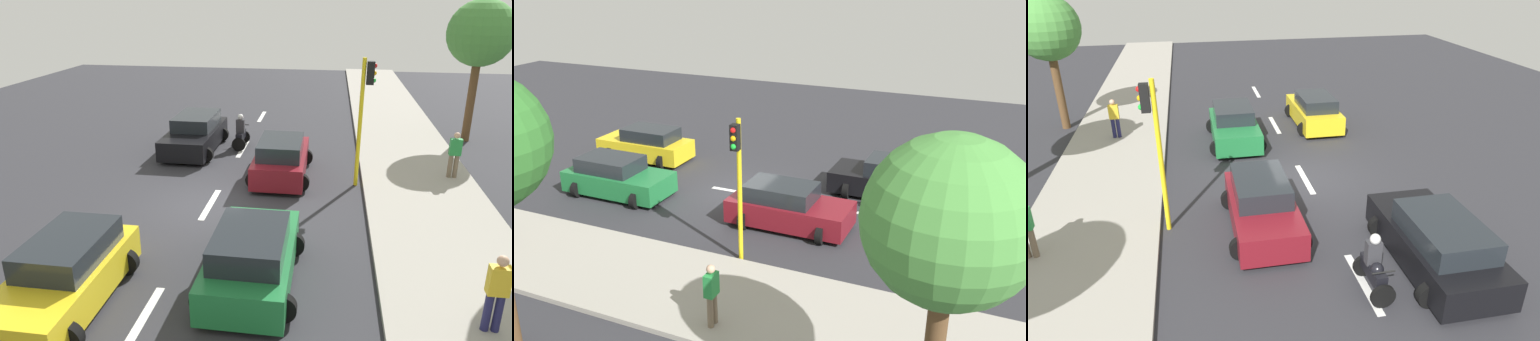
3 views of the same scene
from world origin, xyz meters
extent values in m
cube|color=#2D2D33|center=(0.00, 0.00, -0.05)|extent=(40.00, 60.00, 0.10)
cube|color=#9E998E|center=(7.00, 0.00, 0.07)|extent=(4.00, 60.00, 0.15)
cube|color=white|center=(0.00, -12.00, 0.01)|extent=(0.20, 2.40, 0.01)
cube|color=white|center=(0.00, -6.00, 0.01)|extent=(0.20, 2.40, 0.01)
cube|color=white|center=(0.00, 0.00, 0.01)|extent=(0.20, 2.40, 0.01)
cube|color=white|center=(0.00, 6.00, 0.01)|extent=(0.20, 2.40, 0.01)
cube|color=black|center=(-2.03, 5.56, 0.56)|extent=(1.92, 4.60, 0.80)
cube|color=#1E2328|center=(-2.03, 5.93, 1.24)|extent=(1.62, 2.57, 0.56)
cylinder|color=black|center=(-1.18, 4.05, 0.32)|extent=(0.64, 0.22, 0.64)
cylinder|color=black|center=(-2.89, 4.05, 0.32)|extent=(0.64, 0.22, 0.64)
cylinder|color=black|center=(-1.18, 7.08, 0.32)|extent=(0.64, 0.22, 0.64)
cylinder|color=black|center=(-2.89, 7.08, 0.32)|extent=(0.64, 0.22, 0.64)
cube|color=#1E7238|center=(2.08, -4.18, 0.56)|extent=(1.88, 4.14, 0.80)
cube|color=#1E2328|center=(2.08, -4.52, 1.24)|extent=(1.58, 2.32, 0.56)
cylinder|color=black|center=(1.25, -2.82, 0.32)|extent=(0.64, 0.22, 0.64)
cylinder|color=black|center=(2.91, -2.82, 0.32)|extent=(0.64, 0.22, 0.64)
cylinder|color=black|center=(1.25, -5.55, 0.32)|extent=(0.64, 0.22, 0.64)
cylinder|color=black|center=(2.91, -5.55, 0.32)|extent=(0.64, 0.22, 0.64)
cube|color=maroon|center=(2.02, 2.98, 0.56)|extent=(1.82, 4.21, 0.80)
cube|color=#1E2328|center=(2.02, 2.64, 1.24)|extent=(1.53, 2.36, 0.56)
cylinder|color=black|center=(1.22, 4.36, 0.32)|extent=(0.64, 0.22, 0.64)
cylinder|color=black|center=(2.82, 4.36, 0.32)|extent=(0.64, 0.22, 0.64)
cylinder|color=black|center=(1.22, 1.59, 0.32)|extent=(0.64, 0.22, 0.64)
cylinder|color=black|center=(2.82, 1.59, 0.32)|extent=(0.64, 0.22, 0.64)
cube|color=yellow|center=(-1.81, -5.70, 0.56)|extent=(1.77, 4.18, 0.80)
cube|color=#1E2328|center=(-1.81, -5.36, 1.24)|extent=(1.49, 2.34, 0.56)
cylinder|color=black|center=(-1.04, -7.08, 0.32)|extent=(0.64, 0.22, 0.64)
cylinder|color=black|center=(-2.59, -7.08, 0.32)|extent=(0.64, 0.22, 0.64)
cylinder|color=black|center=(-1.04, -4.32, 0.32)|extent=(0.64, 0.22, 0.64)
cylinder|color=black|center=(-2.59, -4.32, 0.32)|extent=(0.64, 0.22, 0.64)
cylinder|color=black|center=(-0.12, 6.90, 0.30)|extent=(0.60, 0.10, 0.60)
cylinder|color=black|center=(-0.12, 5.70, 0.30)|extent=(0.60, 0.10, 0.60)
cube|color=black|center=(-0.12, 6.25, 0.55)|extent=(0.28, 1.10, 0.36)
sphere|color=black|center=(-0.12, 6.45, 0.73)|extent=(0.32, 0.32, 0.32)
cylinder|color=black|center=(-0.12, 6.80, 0.90)|extent=(0.55, 0.04, 0.04)
cube|color=#333338|center=(-0.12, 6.15, 1.00)|extent=(0.36, 0.24, 0.60)
sphere|color=silver|center=(-0.12, 6.20, 1.40)|extent=(0.26, 0.26, 0.26)
cylinder|color=#72604C|center=(8.13, 3.39, 0.57)|extent=(0.16, 0.16, 0.85)
cylinder|color=#72604C|center=(8.33, 3.39, 0.57)|extent=(0.16, 0.16, 0.85)
cube|color=#268C3F|center=(8.23, 3.39, 1.30)|extent=(0.40, 0.24, 0.60)
sphere|color=tan|center=(8.23, 3.39, 1.73)|extent=(0.22, 0.22, 0.22)
cylinder|color=yellow|center=(4.75, 2.45, 2.25)|extent=(0.14, 0.14, 4.50)
cube|color=black|center=(4.97, 2.45, 4.00)|extent=(0.24, 0.24, 0.76)
sphere|color=red|center=(5.09, 2.45, 4.24)|extent=(0.16, 0.16, 0.16)
sphere|color=#F2A50C|center=(5.09, 2.45, 4.00)|extent=(0.16, 0.16, 0.16)
sphere|color=green|center=(5.09, 2.45, 3.76)|extent=(0.16, 0.16, 0.16)
sphere|color=#478C3D|center=(10.03, 8.86, 4.85)|extent=(2.88, 2.88, 2.88)
camera|label=1|loc=(3.65, -13.93, 6.48)|focal=33.74mm
camera|label=2|loc=(18.68, 9.56, 8.80)|focal=40.15mm
camera|label=3|loc=(3.79, 14.75, 7.40)|focal=32.88mm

